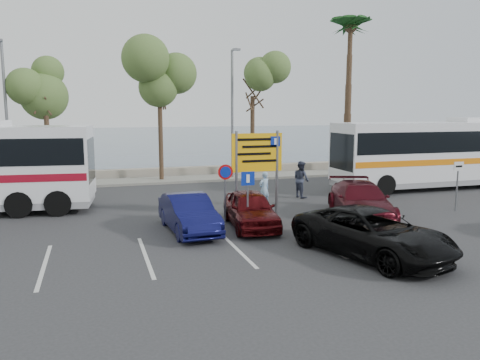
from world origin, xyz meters
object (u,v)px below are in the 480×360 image
object	(u,v)px
street_lamp_left	(6,107)
street_lamp_right	(233,107)
coach_bus_right	(441,156)
car_red	(251,209)
car_maroon	(361,201)
pedestrian_near	(264,189)
car_blue	(189,213)
pedestrian_far	(301,179)
suv_black	(372,233)
direction_sign	(257,159)

from	to	relation	value
street_lamp_left	street_lamp_right	size ratio (longest dim) A/B	1.00
coach_bus_right	car_red	distance (m)	14.44
coach_bus_right	car_maroon	distance (m)	10.16
car_maroon	pedestrian_near	bearing A→B (deg)	148.48
car_blue	pedestrian_far	distance (m)	8.46
coach_bus_right	car_blue	size ratio (longest dim) A/B	3.09
car_blue	car_maroon	bearing A→B (deg)	-3.67
street_lamp_right	pedestrian_far	distance (m)	8.07
car_blue	suv_black	size ratio (longest dim) A/B	0.79
car_maroon	car_red	size ratio (longest dim) A/B	1.24
coach_bus_right	pedestrian_far	size ratio (longest dim) A/B	6.87
street_lamp_right	car_blue	bearing A→B (deg)	-113.60
street_lamp_left	car_red	size ratio (longest dim) A/B	1.95
car_maroon	street_lamp_right	bearing A→B (deg)	117.57
direction_sign	suv_black	bearing A→B (deg)	-76.09
car_blue	pedestrian_far	size ratio (longest dim) A/B	2.22
direction_sign	car_red	world-z (taller)	direction_sign
car_red	pedestrian_far	world-z (taller)	pedestrian_far
suv_black	pedestrian_far	bearing A→B (deg)	60.87
street_lamp_right	pedestrian_near	bearing A→B (deg)	-96.69
street_lamp_left	direction_sign	size ratio (longest dim) A/B	2.23
coach_bus_right	car_maroon	world-z (taller)	coach_bus_right
car_maroon	pedestrian_near	distance (m)	4.58
car_blue	direction_sign	bearing A→B (deg)	23.87
car_red	suv_black	bearing A→B (deg)	-56.23
car_blue	pedestrian_near	size ratio (longest dim) A/B	2.57
street_lamp_left	pedestrian_far	bearing A→B (deg)	-25.72
street_lamp_right	direction_sign	xyz separation A→B (m)	(-2.00, -10.32, -2.17)
pedestrian_near	pedestrian_far	xyz separation A→B (m)	(2.57, 1.50, 0.13)
direction_sign	pedestrian_near	bearing A→B (deg)	61.08
car_red	street_lamp_right	bearing A→B (deg)	82.56
street_lamp_left	coach_bus_right	bearing A→B (deg)	-15.80
street_lamp_right	direction_sign	distance (m)	10.73
coach_bus_right	car_blue	world-z (taller)	coach_bus_right
street_lamp_left	direction_sign	xyz separation A→B (m)	(11.00, -10.32, -2.17)
coach_bus_right	direction_sign	bearing A→B (deg)	-163.62
car_blue	pedestrian_near	distance (m)	5.51
street_lamp_left	car_blue	world-z (taller)	street_lamp_left
pedestrian_near	pedestrian_far	world-z (taller)	pedestrian_far
direction_sign	car_blue	bearing A→B (deg)	-152.46
direction_sign	car_red	size ratio (longest dim) A/B	0.88
street_lamp_right	pedestrian_near	xyz separation A→B (m)	(-1.00, -8.52, -3.79)
car_maroon	car_red	bearing A→B (deg)	-161.64
coach_bus_right	pedestrian_near	bearing A→B (deg)	-170.76
car_maroon	direction_sign	bearing A→B (deg)	175.08
direction_sign	car_maroon	xyz separation A→B (m)	(3.94, -1.70, -1.69)
direction_sign	car_red	distance (m)	2.57
direction_sign	coach_bus_right	distance (m)	13.04
car_blue	car_red	bearing A→B (deg)	-3.67
car_blue	pedestrian_far	world-z (taller)	pedestrian_far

